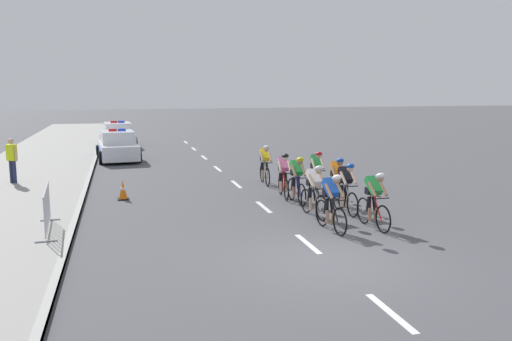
{
  "coord_description": "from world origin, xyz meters",
  "views": [
    {
      "loc": [
        -4.21,
        -10.17,
        3.69
      ],
      "look_at": [
        -0.15,
        5.64,
        1.1
      ],
      "focal_mm": 37.15,
      "sensor_mm": 36.0,
      "label": 1
    }
  ],
  "objects_px": {
    "cyclist_second": "(374,199)",
    "cyclist_fourth": "(346,187)",
    "cyclist_sixth": "(337,180)",
    "cyclist_lead": "(331,201)",
    "crowd_barrier_front": "(47,210)",
    "cyclist_seventh": "(284,175)",
    "cyclist_ninth": "(265,164)",
    "cyclist_fifth": "(297,179)",
    "cyclist_eighth": "(316,172)",
    "police_car_nearest": "(118,147)",
    "police_car_second": "(118,135)",
    "cyclist_third": "(314,190)",
    "spectator_closest": "(12,157)",
    "traffic_cone_near": "(123,190)"
  },
  "relations": [
    {
      "from": "cyclist_second",
      "to": "cyclist_lead",
      "type": "bearing_deg",
      "value": 178.32
    },
    {
      "from": "cyclist_fourth",
      "to": "spectator_closest",
      "type": "xyz_separation_m",
      "value": [
        -10.28,
        7.12,
        0.3
      ]
    },
    {
      "from": "cyclist_sixth",
      "to": "crowd_barrier_front",
      "type": "xyz_separation_m",
      "value": [
        -8.38,
        -1.43,
        -0.14
      ]
    },
    {
      "from": "cyclist_second",
      "to": "crowd_barrier_front",
      "type": "xyz_separation_m",
      "value": [
        -8.21,
        1.44,
        -0.14
      ]
    },
    {
      "from": "cyclist_second",
      "to": "police_car_second",
      "type": "relative_size",
      "value": 0.38
    },
    {
      "from": "cyclist_second",
      "to": "crowd_barrier_front",
      "type": "bearing_deg",
      "value": 170.08
    },
    {
      "from": "cyclist_third",
      "to": "police_car_nearest",
      "type": "bearing_deg",
      "value": 111.64
    },
    {
      "from": "cyclist_lead",
      "to": "crowd_barrier_front",
      "type": "xyz_separation_m",
      "value": [
        -7.03,
        1.4,
        -0.14
      ]
    },
    {
      "from": "cyclist_lead",
      "to": "cyclist_second",
      "type": "xyz_separation_m",
      "value": [
        1.18,
        -0.03,
        0.0
      ]
    },
    {
      "from": "cyclist_sixth",
      "to": "cyclist_second",
      "type": "bearing_deg",
      "value": -93.42
    },
    {
      "from": "cyclist_fourth",
      "to": "cyclist_fifth",
      "type": "relative_size",
      "value": 1.0
    },
    {
      "from": "police_car_nearest",
      "to": "cyclist_sixth",
      "type": "bearing_deg",
      "value": -61.72
    },
    {
      "from": "cyclist_ninth",
      "to": "police_car_nearest",
      "type": "bearing_deg",
      "value": 122.7
    },
    {
      "from": "cyclist_seventh",
      "to": "cyclist_ninth",
      "type": "distance_m",
      "value": 2.51
    },
    {
      "from": "cyclist_third",
      "to": "cyclist_sixth",
      "type": "bearing_deg",
      "value": 46.19
    },
    {
      "from": "crowd_barrier_front",
      "to": "spectator_closest",
      "type": "distance_m",
      "value": 7.72
    },
    {
      "from": "cyclist_second",
      "to": "police_car_nearest",
      "type": "bearing_deg",
      "value": 113.08
    },
    {
      "from": "police_car_nearest",
      "to": "cyclist_third",
      "type": "bearing_deg",
      "value": -68.36
    },
    {
      "from": "cyclist_third",
      "to": "police_car_second",
      "type": "xyz_separation_m",
      "value": [
        -5.45,
        20.18,
        -0.11
      ]
    },
    {
      "from": "cyclist_second",
      "to": "spectator_closest",
      "type": "distance_m",
      "value": 13.59
    },
    {
      "from": "cyclist_lead",
      "to": "spectator_closest",
      "type": "height_order",
      "value": "spectator_closest"
    },
    {
      "from": "cyclist_lead",
      "to": "spectator_closest",
      "type": "distance_m",
      "value": 12.7
    },
    {
      "from": "cyclist_third",
      "to": "cyclist_sixth",
      "type": "xyz_separation_m",
      "value": [
        1.24,
        1.3,
        0.0
      ]
    },
    {
      "from": "cyclist_seventh",
      "to": "police_car_nearest",
      "type": "height_order",
      "value": "police_car_nearest"
    },
    {
      "from": "cyclist_fifth",
      "to": "crowd_barrier_front",
      "type": "bearing_deg",
      "value": -164.99
    },
    {
      "from": "crowd_barrier_front",
      "to": "police_car_nearest",
      "type": "bearing_deg",
      "value": 83.1
    },
    {
      "from": "traffic_cone_near",
      "to": "cyclist_sixth",
      "type": "bearing_deg",
      "value": -20.78
    },
    {
      "from": "cyclist_ninth",
      "to": "crowd_barrier_front",
      "type": "height_order",
      "value": "cyclist_ninth"
    },
    {
      "from": "cyclist_lead",
      "to": "crowd_barrier_front",
      "type": "distance_m",
      "value": 7.17
    },
    {
      "from": "cyclist_second",
      "to": "cyclist_fifth",
      "type": "relative_size",
      "value": 1.0
    },
    {
      "from": "cyclist_fourth",
      "to": "police_car_second",
      "type": "height_order",
      "value": "police_car_second"
    },
    {
      "from": "cyclist_fourth",
      "to": "spectator_closest",
      "type": "relative_size",
      "value": 1.03
    },
    {
      "from": "cyclist_fourth",
      "to": "cyclist_second",
      "type": "bearing_deg",
      "value": -88.78
    },
    {
      "from": "cyclist_ninth",
      "to": "police_car_nearest",
      "type": "distance_m",
      "value": 10.08
    },
    {
      "from": "cyclist_lead",
      "to": "cyclist_sixth",
      "type": "height_order",
      "value": "same"
    },
    {
      "from": "cyclist_lead",
      "to": "cyclist_eighth",
      "type": "xyz_separation_m",
      "value": [
        1.31,
        4.54,
        0.0
      ]
    },
    {
      "from": "cyclist_seventh",
      "to": "crowd_barrier_front",
      "type": "height_order",
      "value": "cyclist_seventh"
    },
    {
      "from": "cyclist_seventh",
      "to": "crowd_barrier_front",
      "type": "bearing_deg",
      "value": -157.79
    },
    {
      "from": "cyclist_second",
      "to": "cyclist_sixth",
      "type": "height_order",
      "value": "same"
    },
    {
      "from": "cyclist_eighth",
      "to": "crowd_barrier_front",
      "type": "relative_size",
      "value": 0.74
    },
    {
      "from": "cyclist_third",
      "to": "cyclist_eighth",
      "type": "bearing_deg",
      "value": 68.17
    },
    {
      "from": "cyclist_second",
      "to": "cyclist_fourth",
      "type": "relative_size",
      "value": 1.0
    },
    {
      "from": "cyclist_third",
      "to": "cyclist_ninth",
      "type": "distance_m",
      "value": 5.27
    },
    {
      "from": "cyclist_eighth",
      "to": "police_car_second",
      "type": "distance_m",
      "value": 18.42
    },
    {
      "from": "cyclist_third",
      "to": "spectator_closest",
      "type": "height_order",
      "value": "spectator_closest"
    },
    {
      "from": "cyclist_ninth",
      "to": "cyclist_second",
      "type": "bearing_deg",
      "value": -81.0
    },
    {
      "from": "cyclist_fourth",
      "to": "police_car_second",
      "type": "xyz_separation_m",
      "value": [
        -6.49,
        20.03,
        -0.11
      ]
    },
    {
      "from": "police_car_nearest",
      "to": "spectator_closest",
      "type": "xyz_separation_m",
      "value": [
        -3.79,
        -6.47,
        0.4
      ]
    },
    {
      "from": "cyclist_lead",
      "to": "cyclist_seventh",
      "type": "height_order",
      "value": "same"
    },
    {
      "from": "cyclist_fifth",
      "to": "cyclist_eighth",
      "type": "bearing_deg",
      "value": 47.25
    }
  ]
}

